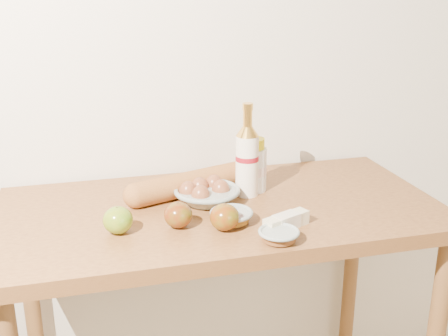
{
  "coord_description": "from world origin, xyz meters",
  "views": [
    {
      "loc": [
        -0.35,
        -0.2,
        1.5
      ],
      "look_at": [
        0.0,
        1.15,
        1.02
      ],
      "focal_mm": 45.0,
      "sensor_mm": 36.0,
      "label": 1
    }
  ],
  "objects": [
    {
      "name": "back_wall",
      "position": [
        0.0,
        1.51,
        1.3
      ],
      "size": [
        3.5,
        0.02,
        2.6
      ],
      "primitive_type": "cube",
      "color": "silver",
      "rests_on": "ground"
    },
    {
      "name": "table",
      "position": [
        0.0,
        1.18,
        0.78
      ],
      "size": [
        1.2,
        0.6,
        0.9
      ],
      "color": "#905B2E",
      "rests_on": "ground"
    },
    {
      "name": "bourbon_bottle",
      "position": [
        0.09,
        1.24,
        1.01
      ],
      "size": [
        0.09,
        0.09,
        0.27
      ],
      "rotation": [
        0.0,
        0.0,
        -0.38
      ],
      "color": "white",
      "rests_on": "table"
    },
    {
      "name": "cream_bottle",
      "position": [
        0.12,
        1.27,
        0.97
      ],
      "size": [
        0.09,
        0.09,
        0.16
      ],
      "rotation": [
        0.0,
        0.0,
        -0.17
      ],
      "color": "white",
      "rests_on": "table"
    },
    {
      "name": "egg_bowl",
      "position": [
        -0.03,
        1.22,
        0.93
      ],
      "size": [
        0.24,
        0.24,
        0.06
      ],
      "rotation": [
        0.0,
        0.0,
        0.41
      ],
      "color": "gray",
      "rests_on": "table"
    },
    {
      "name": "baguette",
      "position": [
        -0.06,
        1.28,
        0.94
      ],
      "size": [
        0.42,
        0.2,
        0.07
      ],
      "rotation": [
        0.0,
        0.0,
        0.33
      ],
      "color": "#B06F35",
      "rests_on": "table"
    },
    {
      "name": "apple_yellowgreen",
      "position": [
        -0.29,
        1.08,
        0.93
      ],
      "size": [
        0.1,
        0.1,
        0.07
      ],
      "rotation": [
        0.0,
        0.0,
        0.38
      ],
      "color": "olive",
      "rests_on": "table"
    },
    {
      "name": "apple_redgreen_front",
      "position": [
        -0.14,
        1.08,
        0.93
      ],
      "size": [
        0.09,
        0.09,
        0.07
      ],
      "rotation": [
        0.0,
        0.0,
        0.29
      ],
      "color": "maroon",
      "rests_on": "table"
    },
    {
      "name": "apple_redgreen_right",
      "position": [
        -0.03,
        1.03,
        0.93
      ],
      "size": [
        0.1,
        0.1,
        0.07
      ],
      "rotation": [
        0.0,
        0.0,
        0.43
      ],
      "color": "#8D0B07",
      "rests_on": "table"
    },
    {
      "name": "sugar_bowl",
      "position": [
        0.08,
        0.94,
        0.92
      ],
      "size": [
        0.13,
        0.13,
        0.03
      ],
      "rotation": [
        0.0,
        0.0,
        0.4
      ],
      "color": "#919F99",
      "rests_on": "table"
    },
    {
      "name": "syrup_bowl",
      "position": [
        -0.0,
        1.07,
        0.92
      ],
      "size": [
        0.15,
        0.15,
        0.03
      ],
      "rotation": [
        0.0,
        0.0,
        -0.43
      ],
      "color": "gray",
      "rests_on": "table"
    },
    {
      "name": "butter_stick",
      "position": [
        0.12,
        1.0,
        0.92
      ],
      "size": [
        0.13,
        0.08,
        0.04
      ],
      "rotation": [
        0.0,
        0.0,
        0.4
      ],
      "color": "beige",
      "rests_on": "table"
    }
  ]
}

